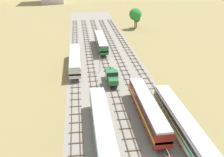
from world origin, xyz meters
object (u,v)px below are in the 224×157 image
object	(u,v)px
passenger_coach_centre_right_nearest	(181,121)
signal_post_nearest	(100,59)
diesel_railcar_centre_mid	(147,107)
diesel_railcar_far_left_far	(75,59)
shunter_loco_centre_left_midfar	(112,75)
passenger_coach_left_near	(102,125)
diesel_railcar_centre_left_farther	(101,42)

from	to	relation	value
passenger_coach_centre_right_nearest	signal_post_nearest	xyz separation A→B (m)	(-10.91, 29.41, 1.12)
diesel_railcar_centre_mid	diesel_railcar_far_left_far	bearing A→B (deg)	115.05
diesel_railcar_centre_mid	shunter_loco_centre_left_midfar	bearing A→B (deg)	104.41
passenger_coach_left_near	diesel_railcar_centre_left_farther	distance (m)	49.77
shunter_loco_centre_left_midfar	passenger_coach_left_near	bearing A→B (deg)	-101.43
diesel_railcar_far_left_far	diesel_railcar_centre_left_farther	distance (m)	19.07
passenger_coach_centre_right_nearest	diesel_railcar_centre_left_farther	bearing A→B (deg)	99.87
passenger_coach_left_near	signal_post_nearest	xyz separation A→B (m)	(2.18, 28.83, 1.12)
passenger_coach_left_near	shunter_loco_centre_left_midfar	size ratio (longest dim) A/B	2.60
passenger_coach_centre_right_nearest	diesel_railcar_centre_mid	size ratio (longest dim) A/B	1.07
passenger_coach_centre_right_nearest	passenger_coach_left_near	bearing A→B (deg)	177.47
diesel_railcar_far_left_far	passenger_coach_left_near	bearing A→B (deg)	-82.38
shunter_loco_centre_left_midfar	passenger_coach_centre_right_nearest	bearing A→B (deg)	-68.51
diesel_railcar_centre_mid	shunter_loco_centre_left_midfar	distance (m)	17.55
diesel_railcar_centre_mid	diesel_railcar_centre_left_farther	world-z (taller)	same
passenger_coach_centre_right_nearest	signal_post_nearest	world-z (taller)	signal_post_nearest
diesel_railcar_centre_mid	diesel_railcar_far_left_far	distance (m)	30.93
passenger_coach_left_near	diesel_railcar_far_left_far	distance (m)	32.92
passenger_coach_centre_right_nearest	signal_post_nearest	distance (m)	31.39
diesel_railcar_centre_mid	diesel_railcar_centre_left_farther	xyz separation A→B (m)	(-4.37, 44.97, 0.00)
shunter_loco_centre_left_midfar	diesel_railcar_far_left_far	bearing A→B (deg)	128.34
passenger_coach_centre_right_nearest	diesel_railcar_centre_left_farther	world-z (taller)	same
passenger_coach_left_near	passenger_coach_centre_right_nearest	bearing A→B (deg)	-2.53
diesel_railcar_far_left_far	shunter_loco_centre_left_midfar	bearing A→B (deg)	-51.66
shunter_loco_centre_left_midfar	signal_post_nearest	xyz separation A→B (m)	(-2.18, 7.24, 1.73)
passenger_coach_centre_right_nearest	shunter_loco_centre_left_midfar	bearing A→B (deg)	111.49
shunter_loco_centre_left_midfar	diesel_railcar_centre_left_farther	size ratio (longest dim) A/B	0.41
passenger_coach_centre_right_nearest	diesel_railcar_centre_mid	bearing A→B (deg)	130.08
passenger_coach_left_near	shunter_loco_centre_left_midfar	bearing A→B (deg)	78.57
shunter_loco_centre_left_midfar	diesel_railcar_far_left_far	xyz separation A→B (m)	(-8.73, 11.04, 0.59)
passenger_coach_left_near	shunter_loco_centre_left_midfar	world-z (taller)	passenger_coach_left_near
shunter_loco_centre_left_midfar	diesel_railcar_far_left_far	world-z (taller)	diesel_railcar_far_left_far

